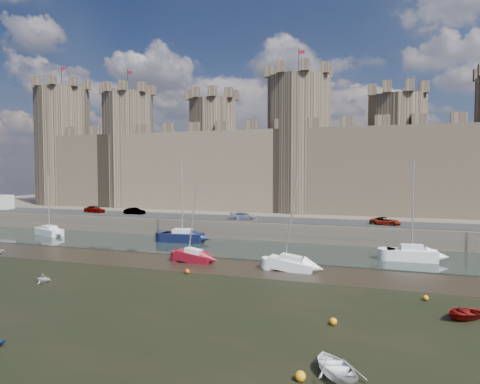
{
  "coord_description": "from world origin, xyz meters",
  "views": [
    {
      "loc": [
        16.39,
        -25.4,
        9.75
      ],
      "look_at": [
        0.24,
        22.0,
        7.13
      ],
      "focal_mm": 32.0,
      "sensor_mm": 36.0,
      "label": 1
    }
  ],
  "objects_px": {
    "car_0": "(95,209)",
    "sailboat_4": "(194,256)",
    "car_3": "(385,221)",
    "sailboat_1": "(182,236)",
    "car_2": "(243,216)",
    "car_1": "(135,211)",
    "sailboat_0": "(49,231)",
    "sailboat_5": "(291,263)",
    "sailboat_2": "(412,253)"
  },
  "relations": [
    {
      "from": "car_0",
      "to": "car_1",
      "type": "relative_size",
      "value": 1.1
    },
    {
      "from": "sailboat_4",
      "to": "car_3",
      "type": "bearing_deg",
      "value": 45.64
    },
    {
      "from": "car_2",
      "to": "sailboat_1",
      "type": "relative_size",
      "value": 0.35
    },
    {
      "from": "sailboat_0",
      "to": "sailboat_5",
      "type": "height_order",
      "value": "sailboat_5"
    },
    {
      "from": "sailboat_1",
      "to": "sailboat_4",
      "type": "bearing_deg",
      "value": -63.05
    },
    {
      "from": "sailboat_4",
      "to": "sailboat_1",
      "type": "bearing_deg",
      "value": 124.6
    },
    {
      "from": "car_3",
      "to": "sailboat_5",
      "type": "distance_m",
      "value": 20.14
    },
    {
      "from": "car_3",
      "to": "sailboat_2",
      "type": "bearing_deg",
      "value": -150.32
    },
    {
      "from": "car_0",
      "to": "car_3",
      "type": "distance_m",
      "value": 46.03
    },
    {
      "from": "sailboat_5",
      "to": "sailboat_2",
      "type": "bearing_deg",
      "value": 39.17
    },
    {
      "from": "sailboat_0",
      "to": "sailboat_5",
      "type": "distance_m",
      "value": 39.57
    },
    {
      "from": "car_2",
      "to": "sailboat_4",
      "type": "bearing_deg",
      "value": 169.07
    },
    {
      "from": "sailboat_0",
      "to": "car_3",
      "type": "bearing_deg",
      "value": 29.3
    },
    {
      "from": "car_1",
      "to": "sailboat_0",
      "type": "xyz_separation_m",
      "value": [
        -8.65,
        -9.17,
        -2.33
      ]
    },
    {
      "from": "car_0",
      "to": "sailboat_0",
      "type": "distance_m",
      "value": 9.6
    },
    {
      "from": "sailboat_5",
      "to": "car_1",
      "type": "bearing_deg",
      "value": 150.5
    },
    {
      "from": "car_3",
      "to": "sailboat_1",
      "type": "distance_m",
      "value": 26.74
    },
    {
      "from": "car_0",
      "to": "sailboat_0",
      "type": "relative_size",
      "value": 0.41
    },
    {
      "from": "sailboat_5",
      "to": "car_0",
      "type": "bearing_deg",
      "value": 156.14
    },
    {
      "from": "car_0",
      "to": "sailboat_4",
      "type": "xyz_separation_m",
      "value": [
        26.92,
        -18.81,
        -2.46
      ]
    },
    {
      "from": "sailboat_2",
      "to": "sailboat_5",
      "type": "relative_size",
      "value": 1.16
    },
    {
      "from": "car_1",
      "to": "sailboat_1",
      "type": "bearing_deg",
      "value": -124.23
    },
    {
      "from": "car_0",
      "to": "car_3",
      "type": "relative_size",
      "value": 0.97
    },
    {
      "from": "car_1",
      "to": "car_3",
      "type": "height_order",
      "value": "car_1"
    },
    {
      "from": "sailboat_4",
      "to": "car_1",
      "type": "bearing_deg",
      "value": 138.45
    },
    {
      "from": "car_1",
      "to": "car_3",
      "type": "xyz_separation_m",
      "value": [
        38.25,
        -1.03,
        -0.03
      ]
    },
    {
      "from": "car_3",
      "to": "sailboat_5",
      "type": "height_order",
      "value": "sailboat_5"
    },
    {
      "from": "car_0",
      "to": "sailboat_4",
      "type": "bearing_deg",
      "value": -117.51
    },
    {
      "from": "car_2",
      "to": "car_3",
      "type": "xyz_separation_m",
      "value": [
        19.42,
        0.03,
        -0.02
      ]
    },
    {
      "from": "car_2",
      "to": "sailboat_1",
      "type": "distance_m",
      "value": 9.68
    },
    {
      "from": "car_1",
      "to": "car_2",
      "type": "height_order",
      "value": "car_1"
    },
    {
      "from": "car_3",
      "to": "sailboat_4",
      "type": "relative_size",
      "value": 0.43
    },
    {
      "from": "car_3",
      "to": "sailboat_4",
      "type": "height_order",
      "value": "sailboat_4"
    },
    {
      "from": "car_2",
      "to": "sailboat_4",
      "type": "relative_size",
      "value": 0.42
    },
    {
      "from": "car_0",
      "to": "sailboat_1",
      "type": "xyz_separation_m",
      "value": [
        20.33,
        -8.18,
        -2.29
      ]
    },
    {
      "from": "sailboat_4",
      "to": "car_2",
      "type": "bearing_deg",
      "value": 93.86
    },
    {
      "from": "car_3",
      "to": "sailboat_0",
      "type": "distance_m",
      "value": 47.66
    },
    {
      "from": "car_0",
      "to": "sailboat_4",
      "type": "distance_m",
      "value": 32.93
    },
    {
      "from": "car_2",
      "to": "sailboat_0",
      "type": "height_order",
      "value": "sailboat_0"
    },
    {
      "from": "car_3",
      "to": "sailboat_1",
      "type": "height_order",
      "value": "sailboat_1"
    },
    {
      "from": "sailboat_1",
      "to": "car_3",
      "type": "bearing_deg",
      "value": 10.55
    },
    {
      "from": "car_0",
      "to": "sailboat_0",
      "type": "bearing_deg",
      "value": -178.03
    },
    {
      "from": "car_0",
      "to": "car_2",
      "type": "bearing_deg",
      "value": -85.0
    },
    {
      "from": "sailboat_1",
      "to": "sailboat_5",
      "type": "distance_m",
      "value": 20.32
    },
    {
      "from": "sailboat_0",
      "to": "sailboat_2",
      "type": "bearing_deg",
      "value": 17.45
    },
    {
      "from": "car_1",
      "to": "sailboat_5",
      "type": "xyz_separation_m",
      "value": [
        29.65,
        -19.09,
        -2.38
      ]
    },
    {
      "from": "sailboat_1",
      "to": "sailboat_4",
      "type": "relative_size",
      "value": 1.22
    },
    {
      "from": "sailboat_2",
      "to": "sailboat_4",
      "type": "bearing_deg",
      "value": -162.53
    },
    {
      "from": "car_2",
      "to": "sailboat_5",
      "type": "height_order",
      "value": "sailboat_5"
    },
    {
      "from": "car_0",
      "to": "sailboat_5",
      "type": "height_order",
      "value": "sailboat_5"
    }
  ]
}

